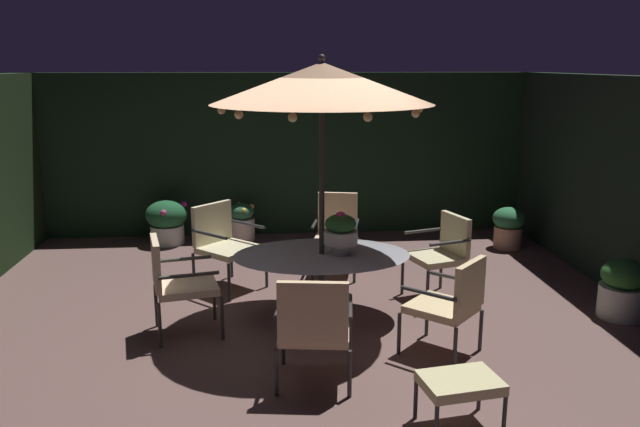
# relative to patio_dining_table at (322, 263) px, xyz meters

# --- Properties ---
(ground_plane) EXTENTS (8.01, 7.75, 0.02)m
(ground_plane) POSITION_rel_patio_dining_table_xyz_m (-0.23, -0.11, -0.61)
(ground_plane) COLOR brown
(hedge_backdrop_rear) EXTENTS (8.01, 0.30, 2.50)m
(hedge_backdrop_rear) POSITION_rel_patio_dining_table_xyz_m (-0.23, 3.61, 0.65)
(hedge_backdrop_rear) COLOR black
(hedge_backdrop_rear) RESTS_ON ground_plane
(patio_dining_table) EXTENTS (1.85, 1.30, 0.70)m
(patio_dining_table) POSITION_rel_patio_dining_table_xyz_m (0.00, 0.00, 0.00)
(patio_dining_table) COLOR #2E2B2E
(patio_dining_table) RESTS_ON ground_plane
(patio_umbrella) EXTENTS (2.22, 2.22, 2.72)m
(patio_umbrella) POSITION_rel_patio_dining_table_xyz_m (-0.00, 0.00, 1.84)
(patio_umbrella) COLOR #2D2D2B
(patio_umbrella) RESTS_ON ground_plane
(centerpiece_planter) EXTENTS (0.35, 0.35, 0.45)m
(centerpiece_planter) POSITION_rel_patio_dining_table_xyz_m (0.19, -0.03, 0.36)
(centerpiece_planter) COLOR beige
(centerpiece_planter) RESTS_ON patio_dining_table
(patio_chair_north) EXTENTS (0.66, 0.68, 1.02)m
(patio_chair_north) POSITION_rel_patio_dining_table_xyz_m (0.31, 1.47, -0.02)
(patio_chair_north) COLOR #293031
(patio_chair_north) RESTS_ON ground_plane
(patio_chair_northeast) EXTENTS (0.90, 0.90, 1.00)m
(patio_chair_northeast) POSITION_rel_patio_dining_table_xyz_m (-1.09, 1.03, -0.01)
(patio_chair_northeast) COLOR #2B2D32
(patio_chair_northeast) RESTS_ON ground_plane
(patio_chair_east) EXTENTS (0.73, 0.68, 1.00)m
(patio_chair_east) POSITION_rel_patio_dining_table_xyz_m (-1.46, -0.33, -0.02)
(patio_chair_east) COLOR #32322B
(patio_chair_east) RESTS_ON ground_plane
(patio_chair_southeast) EXTENTS (0.69, 0.66, 0.97)m
(patio_chair_southeast) POSITION_rel_patio_dining_table_xyz_m (-0.19, -1.49, -0.05)
(patio_chair_southeast) COLOR #302F2D
(patio_chair_southeast) RESTS_ON ground_plane
(patio_chair_south) EXTENTS (0.81, 0.81, 0.94)m
(patio_chair_south) POSITION_rel_patio_dining_table_xyz_m (1.10, -1.02, -0.06)
(patio_chair_south) COLOR #303233
(patio_chair_south) RESTS_ON ground_plane
(patio_chair_southwest) EXTENTS (0.70, 0.72, 0.97)m
(patio_chair_southwest) POSITION_rel_patio_dining_table_xyz_m (1.42, 0.45, -0.02)
(patio_chair_southwest) COLOR #2E302C
(patio_chair_southwest) RESTS_ON ground_plane
(ottoman_footrest) EXTENTS (0.62, 0.49, 0.40)m
(ottoman_footrest) POSITION_rel_patio_dining_table_xyz_m (0.83, -2.20, -0.25)
(ottoman_footrest) COLOR #29292D
(ottoman_footrest) RESTS_ON ground_plane
(potted_plant_right_near) EXTENTS (0.46, 0.46, 0.60)m
(potted_plant_right_near) POSITION_rel_patio_dining_table_xyz_m (2.94, 2.38, -0.27)
(potted_plant_right_near) COLOR tan
(potted_plant_right_near) RESTS_ON ground_plane
(potted_plant_left_far) EXTENTS (0.47, 0.47, 0.64)m
(potted_plant_left_far) POSITION_rel_patio_dining_table_xyz_m (3.17, -0.27, -0.28)
(potted_plant_left_far) COLOR beige
(potted_plant_left_far) RESTS_ON ground_plane
(potted_plant_back_center) EXTENTS (0.61, 0.61, 0.66)m
(potted_plant_back_center) POSITION_rel_patio_dining_table_xyz_m (-2.05, 3.02, -0.24)
(potted_plant_back_center) COLOR silver
(potted_plant_back_center) RESTS_ON ground_plane
(potted_plant_left_near) EXTENTS (0.39, 0.39, 0.58)m
(potted_plant_left_near) POSITION_rel_patio_dining_table_xyz_m (-0.95, 3.10, -0.30)
(potted_plant_left_near) COLOR beige
(potted_plant_left_near) RESTS_ON ground_plane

